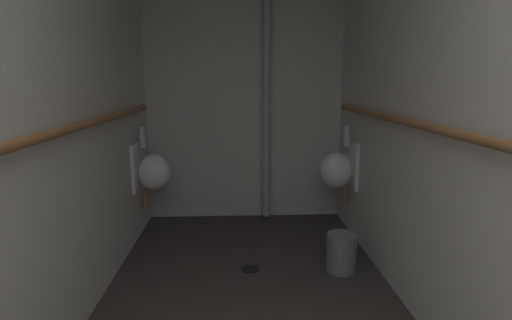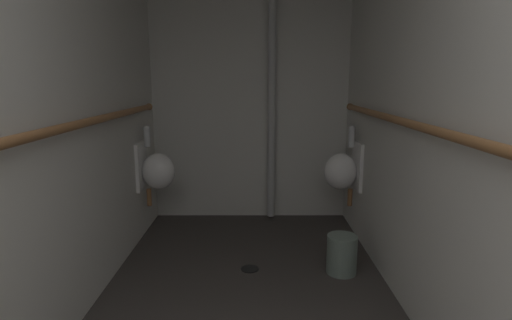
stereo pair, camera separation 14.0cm
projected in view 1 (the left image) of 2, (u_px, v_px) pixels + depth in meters
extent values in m
cube|color=silver|center=(50.00, 112.00, 2.07)|extent=(0.06, 4.23, 2.58)
cube|color=silver|center=(444.00, 110.00, 2.17)|extent=(0.06, 4.23, 2.58)
cube|color=silver|center=(244.00, 96.00, 4.16)|extent=(2.14, 0.06, 2.58)
ellipsoid|color=white|center=(154.00, 172.00, 3.68)|extent=(0.30, 0.26, 0.34)
cube|color=white|center=(137.00, 167.00, 3.66)|extent=(0.03, 0.30, 0.44)
cylinder|color=silver|center=(142.00, 139.00, 3.62)|extent=(0.06, 0.06, 0.16)
sphere|color=silver|center=(142.00, 129.00, 3.60)|extent=(0.06, 0.06, 0.06)
cylinder|color=#936038|center=(145.00, 199.00, 3.72)|extent=(0.04, 0.04, 0.16)
ellipsoid|color=white|center=(336.00, 170.00, 3.75)|extent=(0.30, 0.26, 0.34)
cube|color=white|center=(353.00, 165.00, 3.75)|extent=(0.03, 0.30, 0.44)
cylinder|color=silver|center=(347.00, 138.00, 3.70)|extent=(0.06, 0.06, 0.16)
sphere|color=silver|center=(347.00, 128.00, 3.68)|extent=(0.06, 0.06, 0.06)
cylinder|color=#936038|center=(345.00, 196.00, 3.81)|extent=(0.04, 0.04, 0.16)
cylinder|color=#936038|center=(70.00, 128.00, 2.11)|extent=(0.05, 3.37, 0.05)
sphere|color=#936038|center=(144.00, 107.00, 3.76)|extent=(0.06, 0.06, 0.06)
cylinder|color=#936038|center=(428.00, 127.00, 2.17)|extent=(0.05, 3.42, 0.05)
sphere|color=#936038|center=(345.00, 107.00, 3.84)|extent=(0.06, 0.06, 0.06)
cylinder|color=#B2B2B2|center=(266.00, 96.00, 4.07)|extent=(0.08, 0.08, 2.53)
cylinder|color=black|center=(250.00, 269.00, 3.14)|extent=(0.14, 0.14, 0.01)
cylinder|color=slate|center=(341.00, 252.00, 3.09)|extent=(0.23, 0.23, 0.30)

